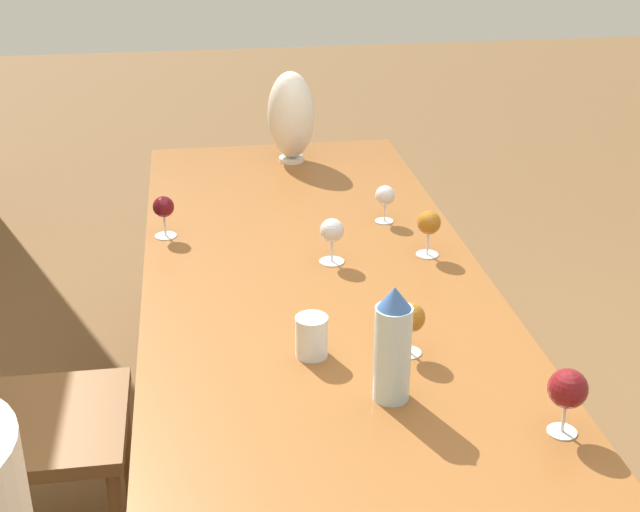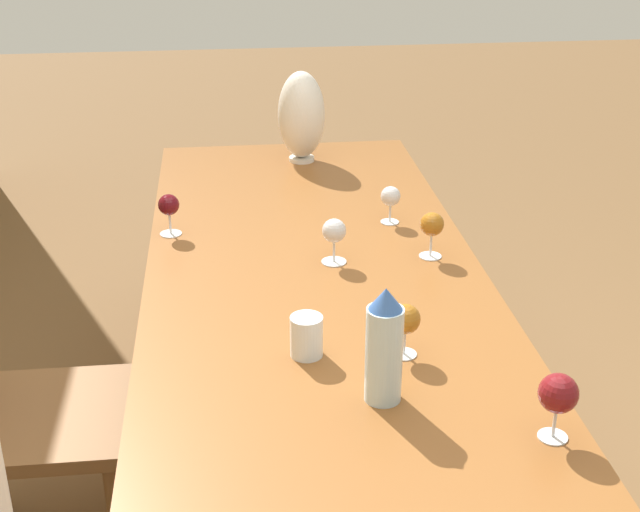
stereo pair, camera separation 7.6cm
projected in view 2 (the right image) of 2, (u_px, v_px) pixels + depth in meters
The scene contains 11 objects.
dining_table at pixel (332, 361), 2.17m from camera, with size 3.12×0.95×0.74m.
water_bottle at pixel (384, 347), 1.86m from camera, with size 0.08×0.08×0.27m.
water_tumbler at pixel (307, 336), 2.06m from camera, with size 0.08×0.08×0.10m.
vase at pixel (301, 116), 3.29m from camera, with size 0.17×0.17×0.34m.
wine_glass_0 at pixel (391, 197), 2.78m from camera, with size 0.06×0.06×0.12m.
wine_glass_1 at pixel (169, 206), 2.69m from camera, with size 0.07×0.07×0.13m.
wine_glass_2 at pixel (405, 320), 2.04m from camera, with size 0.07×0.07×0.13m.
wine_glass_3 at pixel (558, 394), 1.75m from camera, with size 0.08×0.08×0.15m.
wine_glass_6 at pixel (432, 225), 2.54m from camera, with size 0.07×0.07×0.14m.
wine_glass_7 at pixel (334, 232), 2.51m from camera, with size 0.07×0.07×0.13m.
chair_far at pixel (10, 402), 2.31m from camera, with size 0.44×0.44×0.94m.
Camera 2 is at (-1.85, 0.24, 1.82)m, focal length 50.00 mm.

